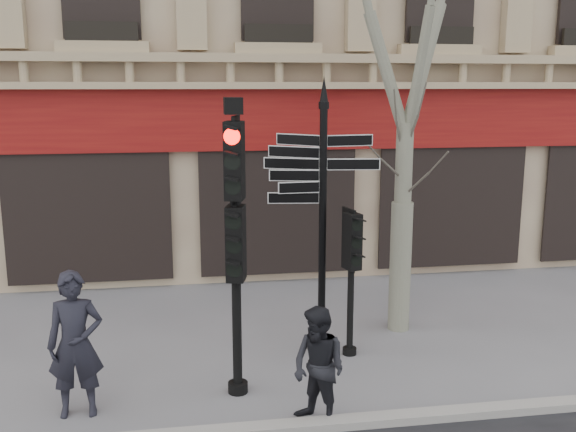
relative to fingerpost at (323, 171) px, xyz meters
The scene contains 7 objects.
ground 3.17m from the fingerpost, 99.16° to the right, with size 80.00×80.00×0.00m, color slate.
kerb 3.81m from the fingerpost, 93.91° to the right, with size 80.00×0.25×0.12m, color gray.
fingerpost is the anchor object (origin of this frame).
traffic_signal_main 1.98m from the fingerpost, 139.64° to the right, with size 0.52×0.43×4.15m.
traffic_signal_secondary 1.43m from the fingerpost, 27.84° to the right, with size 0.45×0.37×2.35m.
pedestrian_a 4.41m from the fingerpost, 156.91° to the right, with size 0.72×0.47×1.97m, color black.
pedestrian_b 3.25m from the fingerpost, 102.81° to the right, with size 0.77×0.60×1.58m, color black.
Camera 1 is at (-1.94, -8.71, 4.31)m, focal length 40.00 mm.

